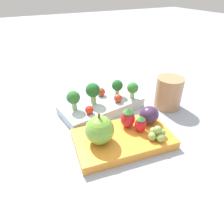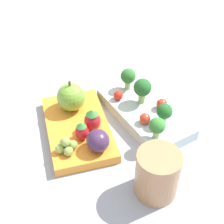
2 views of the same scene
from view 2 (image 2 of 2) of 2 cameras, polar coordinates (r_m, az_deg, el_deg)
The scene contains 16 objects.
ground_plane at distance 0.63m, azimuth 0.47°, elevation -2.55°, with size 4.00×4.00×0.00m, color #939EB2.
bento_box_savoury at distance 0.65m, azimuth 6.03°, elevation -0.41°, with size 0.23×0.13×0.02m.
bento_box_fruit at distance 0.62m, azimuth -6.29°, elevation -2.89°, with size 0.22×0.14×0.02m.
broccoli_floret_0 at distance 0.59m, azimuth 9.56°, elevation 0.01°, with size 0.03×0.03×0.05m.
broccoli_floret_1 at distance 0.63m, azimuth 5.58°, elevation 4.32°, with size 0.04×0.04×0.06m.
broccoli_floret_2 at distance 0.56m, azimuth 8.25°, elevation -2.61°, with size 0.03×0.03×0.05m.
broccoli_floret_3 at distance 0.67m, azimuth 2.97°, elevation 6.45°, with size 0.03×0.03×0.05m.
cherry_tomato_0 at distance 0.60m, azimuth 6.04°, elevation -1.21°, with size 0.02×0.02×0.02m.
cherry_tomato_1 at distance 0.65m, azimuth 1.16°, elevation 3.09°, with size 0.02×0.02×0.02m.
cherry_tomato_2 at distance 0.64m, azimuth 9.11°, elevation 1.42°, with size 0.02×0.02×0.02m.
apple at distance 0.63m, azimuth -7.49°, elevation 2.73°, with size 0.06×0.06×0.07m.
strawberry_0 at distance 0.59m, azimuth -3.61°, elevation -1.48°, with size 0.03×0.03×0.05m.
strawberry_1 at distance 0.57m, azimuth -5.55°, elevation -3.50°, with size 0.03×0.03×0.04m.
plum at distance 0.55m, azimuth -2.61°, elevation -5.24°, with size 0.04×0.04×0.04m.
grape_cluster at distance 0.56m, azimuth -8.36°, elevation -6.13°, with size 0.04×0.04×0.03m.
drinking_cup at distance 0.50m, azimuth 8.21°, elevation -11.16°, with size 0.07×0.07×0.08m.
Camera 2 is at (0.42, -0.19, 0.44)m, focal length 50.00 mm.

